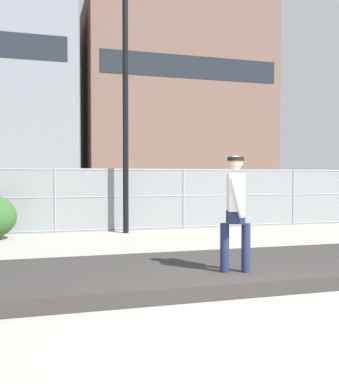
% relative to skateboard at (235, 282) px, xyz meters
% --- Properties ---
extents(ground_plane, '(120.00, 120.00, 0.00)m').
position_rel_skateboard_xyz_m(ground_plane, '(-0.35, -1.42, -0.06)').
color(ground_plane, '#9E998E').
extents(gravel_berm, '(17.85, 2.65, 0.21)m').
position_rel_skateboard_xyz_m(gravel_berm, '(-0.35, 0.67, 0.05)').
color(gravel_berm, '#33302D').
rests_on(gravel_berm, ground_plane).
extents(skateboard, '(0.82, 0.44, 0.07)m').
position_rel_skateboard_xyz_m(skateboard, '(0.00, 0.00, 0.00)').
color(skateboard, black).
rests_on(skateboard, ground_plane).
extents(skater, '(0.72, 0.62, 1.83)m').
position_rel_skateboard_xyz_m(skater, '(0.00, 0.00, 1.06)').
color(skater, gray).
rests_on(skater, skateboard).
extents(chain_fence, '(19.29, 0.06, 1.85)m').
position_rel_skateboard_xyz_m(chain_fence, '(-0.35, 7.17, 0.87)').
color(chain_fence, gray).
rests_on(chain_fence, ground_plane).
extents(street_lamp, '(0.44, 0.44, 7.82)m').
position_rel_skateboard_xyz_m(street_lamp, '(-0.33, 6.64, 4.72)').
color(street_lamp, black).
rests_on(street_lamp, ground_plane).
extents(parked_car_near, '(4.54, 2.24, 1.66)m').
position_rel_skateboard_xyz_m(parked_car_near, '(-3.72, 9.63, 0.78)').
color(parked_car_near, silver).
rests_on(parked_car_near, ground_plane).
extents(parked_car_mid, '(4.49, 2.12, 1.66)m').
position_rel_skateboard_xyz_m(parked_car_mid, '(1.86, 9.78, 0.78)').
color(parked_car_mid, '#B7BABF').
rests_on(parked_car_mid, ground_plane).
extents(parked_car_far, '(4.46, 2.07, 1.66)m').
position_rel_skateboard_xyz_m(parked_car_far, '(8.52, 9.91, 0.78)').
color(parked_car_far, black).
rests_on(parked_car_far, ground_plane).
extents(office_block, '(22.18, 12.17, 22.26)m').
position_rel_skateboard_xyz_m(office_block, '(13.81, 47.41, 11.07)').
color(office_block, brown).
rests_on(office_block, ground_plane).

